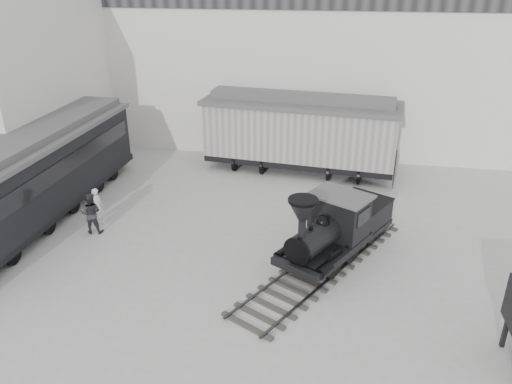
% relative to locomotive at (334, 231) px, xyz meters
% --- Properties ---
extents(ground, '(90.00, 90.00, 0.00)m').
position_rel_locomotive_xyz_m(ground, '(-2.29, -3.14, -1.18)').
color(ground, '#9E9E9B').
extents(north_wall, '(34.00, 2.51, 11.00)m').
position_rel_locomotive_xyz_m(north_wall, '(-2.29, 11.85, 4.37)').
color(north_wall, silver).
rests_on(north_wall, ground).
extents(west_pavilion, '(7.00, 12.11, 9.00)m').
position_rel_locomotive_xyz_m(west_pavilion, '(-16.79, 6.83, 3.31)').
color(west_pavilion, silver).
rests_on(west_pavilion, ground).
extents(locomotive, '(6.08, 8.89, 3.20)m').
position_rel_locomotive_xyz_m(locomotive, '(0.00, 0.00, 0.00)').
color(locomotive, '#2D2822').
rests_on(locomotive, ground).
extents(boxcar, '(10.40, 4.16, 4.15)m').
position_rel_locomotive_xyz_m(boxcar, '(-2.13, 8.79, 1.00)').
color(boxcar, black).
rests_on(boxcar, ground).
extents(passenger_coach, '(3.15, 13.48, 3.59)m').
position_rel_locomotive_xyz_m(passenger_coach, '(-12.52, 1.41, 0.80)').
color(passenger_coach, black).
rests_on(passenger_coach, ground).
extents(visitor_a, '(0.61, 0.42, 1.61)m').
position_rel_locomotive_xyz_m(visitor_a, '(-9.95, 1.18, -0.38)').
color(visitor_a, silver).
rests_on(visitor_a, ground).
extents(visitor_b, '(0.96, 0.81, 1.74)m').
position_rel_locomotive_xyz_m(visitor_b, '(-9.80, 0.37, -0.31)').
color(visitor_b, '#29282C').
rests_on(visitor_b, ground).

